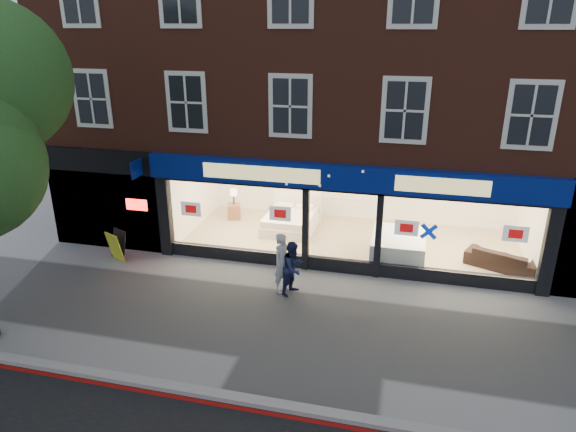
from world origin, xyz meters
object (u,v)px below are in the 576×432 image
at_px(display_bed, 291,220).
at_px(a_board, 117,246).
at_px(sofa, 502,259).
at_px(pedestrian_grey, 283,263).
at_px(pedestrian_blue, 293,268).
at_px(mattress_stack, 398,247).

xyz_separation_m(display_bed, a_board, (-4.67, -3.52, 0.04)).
bearing_deg(a_board, display_bed, 61.98).
xyz_separation_m(sofa, pedestrian_grey, (-5.97, -2.68, 0.45)).
bearing_deg(pedestrian_blue, pedestrian_grey, 104.96).
bearing_deg(display_bed, a_board, -141.94).
relative_size(display_bed, pedestrian_grey, 1.26).
distance_m(sofa, a_board, 11.58).
bearing_deg(display_bed, pedestrian_blue, -74.69).
relative_size(mattress_stack, sofa, 0.99).
height_order(mattress_stack, a_board, a_board).
relative_size(sofa, pedestrian_blue, 1.33).
height_order(display_bed, pedestrian_grey, pedestrian_grey).
height_order(display_bed, sofa, display_bed).
height_order(a_board, pedestrian_blue, pedestrian_blue).
distance_m(sofa, pedestrian_grey, 6.56).
relative_size(a_board, pedestrian_grey, 0.56).
distance_m(sofa, pedestrian_blue, 6.29).
bearing_deg(sofa, mattress_stack, 25.66).
height_order(display_bed, a_board, display_bed).
relative_size(display_bed, mattress_stack, 1.07).
height_order(mattress_stack, pedestrian_blue, pedestrian_blue).
distance_m(a_board, pedestrian_grey, 5.49).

